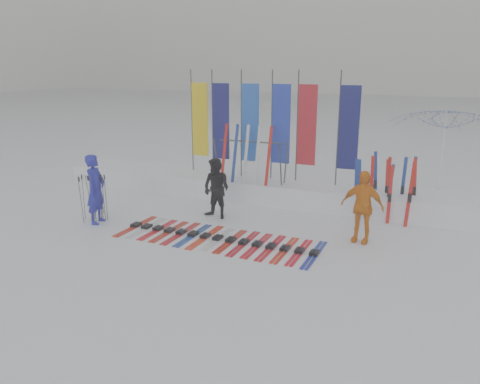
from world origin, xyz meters
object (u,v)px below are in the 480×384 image
at_px(tent_canopy, 441,155).
at_px(ski_rack, 251,155).
at_px(person_black, 216,189).
at_px(person_yellow, 362,207).
at_px(ski_row, 218,238).
at_px(person_blue, 96,189).

relative_size(tent_canopy, ski_rack, 1.55).
xyz_separation_m(person_black, ski_rack, (0.21, 1.85, 0.59)).
distance_m(person_yellow, ski_row, 3.37).
xyz_separation_m(tent_canopy, ski_row, (-4.55, -5.28, -1.38)).
bearing_deg(ski_row, tent_canopy, 49.22).
xyz_separation_m(ski_row, ski_rack, (-0.54, 3.30, 1.35)).
relative_size(person_black, ski_row, 0.34).
relative_size(person_blue, ski_row, 0.37).
height_order(person_blue, ski_rack, ski_rack).
bearing_deg(tent_canopy, person_blue, -145.63).
distance_m(person_yellow, tent_canopy, 4.38).
xyz_separation_m(person_blue, ski_row, (3.36, 0.13, -0.85)).
distance_m(person_black, person_yellow, 3.79).
distance_m(person_black, tent_canopy, 6.56).
height_order(person_black, ski_row, person_black).
distance_m(person_blue, person_yellow, 6.54).
bearing_deg(person_yellow, person_black, -176.80).
xyz_separation_m(person_black, person_yellow, (3.78, -0.24, 0.04)).
distance_m(person_blue, tent_canopy, 9.60).
distance_m(person_black, ski_rack, 1.95).
bearing_deg(person_black, ski_rack, 94.53).
distance_m(person_blue, person_black, 3.06).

